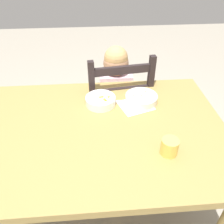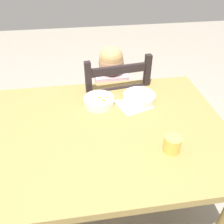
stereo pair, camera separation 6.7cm
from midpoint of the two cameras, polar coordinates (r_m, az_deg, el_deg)
ground_plane at (r=1.79m, az=-3.02°, el=-21.98°), size 8.00×8.00×0.00m
dining_table at (r=1.29m, az=-3.92°, el=-7.33°), size 1.30×0.92×0.74m
dining_chair at (r=1.81m, az=-0.92°, el=0.17°), size 0.47×0.47×0.94m
child_figure at (r=1.70m, az=-1.16°, el=4.81°), size 0.32×0.31×0.95m
bowl_of_peas at (r=1.41m, az=5.15°, el=3.43°), size 0.18×0.18×0.05m
bowl_of_carrots at (r=1.38m, az=-4.53°, el=2.63°), size 0.17×0.17×0.05m
spoon at (r=1.41m, az=-1.11°, el=2.68°), size 0.14×0.03×0.01m
drinking_cup at (r=1.11m, az=12.50°, el=-7.48°), size 0.08×0.08×0.08m
paper_napkin at (r=1.39m, az=3.89°, el=1.73°), size 0.22×0.21×0.00m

